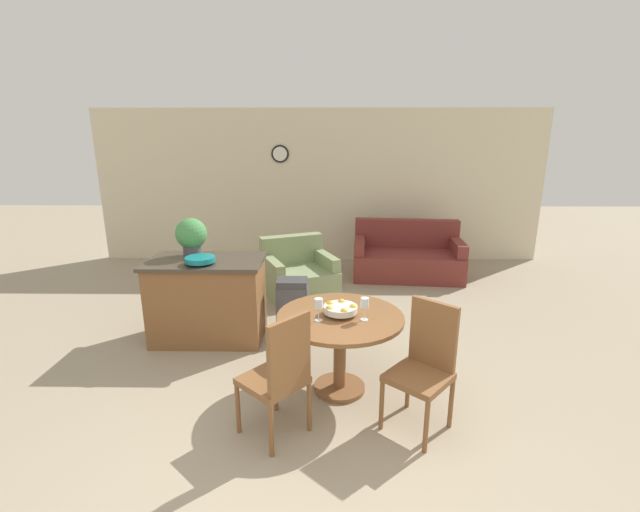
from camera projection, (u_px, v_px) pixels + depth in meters
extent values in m
plane|color=gray|center=(307.00, 493.00, 2.74)|extent=(24.00, 24.00, 0.00)
cube|color=beige|center=(320.00, 186.00, 7.71)|extent=(8.00, 0.06, 2.70)
cylinder|color=black|center=(280.00, 154.00, 7.53)|extent=(0.31, 0.02, 0.31)
cylinder|color=white|center=(280.00, 154.00, 7.52)|extent=(0.25, 0.01, 0.25)
cylinder|color=brown|center=(339.00, 387.00, 3.87)|extent=(0.46, 0.46, 0.04)
cylinder|color=brown|center=(340.00, 353.00, 3.77)|extent=(0.11, 0.11, 0.65)
cylinder|color=brown|center=(340.00, 317.00, 3.68)|extent=(1.10, 1.10, 0.03)
cylinder|color=brown|center=(238.00, 408.00, 3.25)|extent=(0.04, 0.04, 0.42)
cylinder|color=brown|center=(276.00, 387.00, 3.53)|extent=(0.04, 0.04, 0.42)
cylinder|color=brown|center=(271.00, 431.00, 3.00)|extent=(0.04, 0.04, 0.42)
cylinder|color=brown|center=(309.00, 407.00, 3.27)|extent=(0.04, 0.04, 0.42)
cube|color=brown|center=(273.00, 380.00, 3.20)|extent=(0.59, 0.59, 0.05)
cube|color=brown|center=(289.00, 354.00, 3.00)|extent=(0.29, 0.31, 0.54)
cylinder|color=brown|center=(426.00, 427.00, 3.04)|extent=(0.04, 0.04, 0.42)
cylinder|color=brown|center=(382.00, 405.00, 3.30)|extent=(0.04, 0.04, 0.42)
cylinder|color=brown|center=(451.00, 403.00, 3.32)|extent=(0.04, 0.04, 0.42)
cylinder|color=brown|center=(408.00, 385.00, 3.57)|extent=(0.04, 0.04, 0.42)
cube|color=brown|center=(418.00, 377.00, 3.24)|extent=(0.59, 0.59, 0.05)
cube|color=brown|center=(433.00, 334.00, 3.30)|extent=(0.31, 0.29, 0.54)
cylinder|color=silver|center=(340.00, 313.00, 3.67)|extent=(0.11, 0.11, 0.03)
cylinder|color=silver|center=(340.00, 309.00, 3.66)|extent=(0.29, 0.29, 0.05)
sphere|color=gold|center=(353.00, 308.00, 3.65)|extent=(0.07, 0.07, 0.07)
sphere|color=gold|center=(342.00, 303.00, 3.76)|extent=(0.07, 0.07, 0.07)
sphere|color=gold|center=(330.00, 305.00, 3.72)|extent=(0.07, 0.07, 0.07)
sphere|color=gold|center=(329.00, 310.00, 3.61)|extent=(0.07, 0.07, 0.07)
sphere|color=gold|center=(344.00, 312.00, 3.56)|extent=(0.07, 0.07, 0.07)
cylinder|color=silver|center=(319.00, 320.00, 3.56)|extent=(0.06, 0.06, 0.01)
cylinder|color=silver|center=(319.00, 314.00, 3.55)|extent=(0.01, 0.01, 0.11)
cylinder|color=silver|center=(319.00, 303.00, 3.52)|extent=(0.07, 0.07, 0.08)
cylinder|color=silver|center=(364.00, 320.00, 3.58)|extent=(0.06, 0.06, 0.01)
cylinder|color=silver|center=(364.00, 313.00, 3.56)|extent=(0.01, 0.01, 0.11)
cylinder|color=silver|center=(365.00, 303.00, 3.54)|extent=(0.07, 0.07, 0.08)
cube|color=brown|center=(208.00, 301.00, 4.76)|extent=(1.19, 0.68, 0.88)
cube|color=#42382D|center=(205.00, 261.00, 4.64)|extent=(1.25, 0.74, 0.04)
cylinder|color=#147A7F|center=(200.00, 263.00, 4.47)|extent=(0.11, 0.11, 0.02)
cylinder|color=#147A7F|center=(200.00, 259.00, 4.46)|extent=(0.31, 0.31, 0.05)
cylinder|color=#4C4C51|center=(193.00, 250.00, 4.77)|extent=(0.20, 0.20, 0.13)
sphere|color=#478E4C|center=(191.00, 234.00, 4.72)|extent=(0.34, 0.34, 0.34)
cube|color=#47474C|center=(293.00, 308.00, 4.97)|extent=(0.36, 0.28, 0.56)
cube|color=#3C3C41|center=(292.00, 283.00, 4.89)|extent=(0.34, 0.26, 0.08)
cube|color=maroon|center=(407.00, 264.00, 6.96)|extent=(1.79, 1.08, 0.42)
cube|color=maroon|center=(406.00, 233.00, 7.19)|extent=(1.73, 0.35, 0.46)
cube|color=maroon|center=(359.00, 257.00, 7.01)|extent=(0.23, 0.87, 0.63)
cube|color=maroon|center=(456.00, 259.00, 6.86)|extent=(0.23, 0.87, 0.63)
cube|color=gray|center=(300.00, 282.00, 6.13)|extent=(1.20, 1.18, 0.40)
cube|color=gray|center=(291.00, 249.00, 6.33)|extent=(0.93, 0.55, 0.42)
cube|color=gray|center=(273.00, 279.00, 5.96)|extent=(0.44, 0.79, 0.59)
cube|color=gray|center=(325.00, 273.00, 6.25)|extent=(0.44, 0.79, 0.59)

